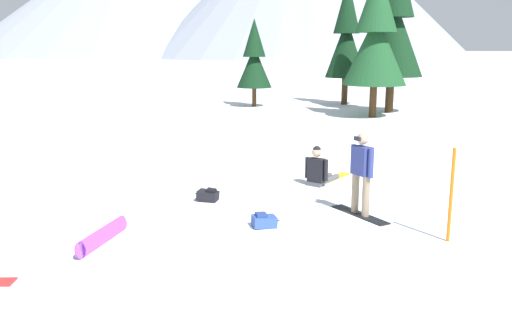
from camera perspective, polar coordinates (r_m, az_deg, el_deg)
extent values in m
plane|color=white|center=(7.35, -3.64, -15.38)|extent=(800.00, 800.00, 0.00)
cube|color=black|center=(11.26, 10.85, -5.66)|extent=(1.23, 1.28, 0.02)
cylinder|color=gray|center=(11.03, 11.48, -3.76)|extent=(0.15, 0.15, 0.82)
cylinder|color=gray|center=(11.26, 10.40, -3.40)|extent=(0.15, 0.15, 0.82)
cube|color=navy|center=(10.98, 11.07, -0.07)|extent=(0.45, 0.46, 0.57)
cylinder|color=navy|center=(10.79, 11.98, -0.34)|extent=(0.11, 0.11, 0.58)
cylinder|color=navy|center=(11.17, 10.20, 0.15)|extent=(0.11, 0.11, 0.58)
sphere|color=tan|center=(10.90, 11.16, 2.22)|extent=(0.24, 0.24, 0.24)
cube|color=black|center=(10.80, 10.61, 2.22)|extent=(0.15, 0.15, 0.08)
cube|color=#4C4C51|center=(13.43, 6.33, -2.48)|extent=(0.44, 0.40, 0.10)
cylinder|color=#4C4C51|center=(13.90, 7.01, -1.90)|extent=(0.44, 0.79, 0.14)
cylinder|color=#4C4C51|center=(13.80, 7.73, -2.02)|extent=(0.44, 0.79, 0.14)
cube|color=yellow|center=(14.21, 8.14, -1.89)|extent=(0.82, 1.44, 0.02)
cube|color=black|center=(13.35, 6.37, -1.06)|extent=(0.46, 0.38, 0.58)
cylinder|color=black|center=(13.47, 5.41, -0.79)|extent=(0.11, 0.11, 0.52)
cylinder|color=black|center=(13.22, 7.35, -1.08)|extent=(0.11, 0.11, 0.52)
sphere|color=tan|center=(13.26, 6.41, 0.83)|extent=(0.24, 0.24, 0.24)
sphere|color=black|center=(13.25, 6.42, 1.05)|extent=(0.20, 0.20, 0.20)
cube|color=#993FD8|center=(9.88, -15.79, -7.65)|extent=(0.10, 1.45, 0.27)
cylinder|color=#993FD8|center=(10.48, -13.85, -6.42)|extent=(0.09, 0.27, 0.27)
cylinder|color=#993FD8|center=(9.30, -18.00, -9.04)|extent=(0.09, 0.27, 0.27)
cube|color=black|center=(10.08, -15.42, -7.18)|extent=(0.10, 0.20, 0.15)
cube|color=black|center=(9.73, -16.67, -7.96)|extent=(0.10, 0.20, 0.15)
cube|color=#2D4C9E|center=(10.34, 0.87, -6.45)|extent=(0.54, 0.49, 0.22)
cube|color=navy|center=(10.29, 0.55, -5.78)|extent=(0.28, 0.29, 0.07)
cylinder|color=black|center=(10.41, 2.15, -6.41)|extent=(0.12, 0.07, 0.02)
cube|color=black|center=(12.08, -5.09, -3.74)|extent=(0.46, 0.32, 0.24)
cube|color=black|center=(12.03, -4.74, -3.20)|extent=(0.21, 0.23, 0.08)
cylinder|color=black|center=(12.15, -6.16, -3.55)|extent=(0.12, 0.03, 0.02)
cylinder|color=orange|center=(9.98, 19.83, -3.51)|extent=(0.06, 0.06, 1.67)
cylinder|color=#472D19|center=(26.82, 12.19, 6.07)|extent=(0.35, 0.35, 1.55)
cone|color=#194723|center=(26.69, 12.42, 11.26)|extent=(3.02, 3.02, 3.30)
cylinder|color=#472D19|center=(28.96, 13.87, 6.71)|extent=(0.42, 0.42, 1.85)
cone|color=black|center=(28.86, 14.16, 12.44)|extent=(3.14, 3.14, 3.95)
cylinder|color=#472D19|center=(30.96, -0.18, 6.64)|extent=(0.25, 0.25, 1.08)
cone|color=black|center=(30.85, -0.18, 9.77)|extent=(1.97, 1.97, 2.30)
cone|color=black|center=(30.83, -0.19, 12.75)|extent=(1.28, 1.28, 2.11)
cylinder|color=#472D19|center=(32.47, 9.29, 7.18)|extent=(0.36, 0.36, 1.58)
cone|color=black|center=(32.37, 9.44, 11.55)|extent=(2.35, 2.35, 3.37)
cone|color=black|center=(32.45, 9.59, 15.72)|extent=(1.53, 1.53, 3.09)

